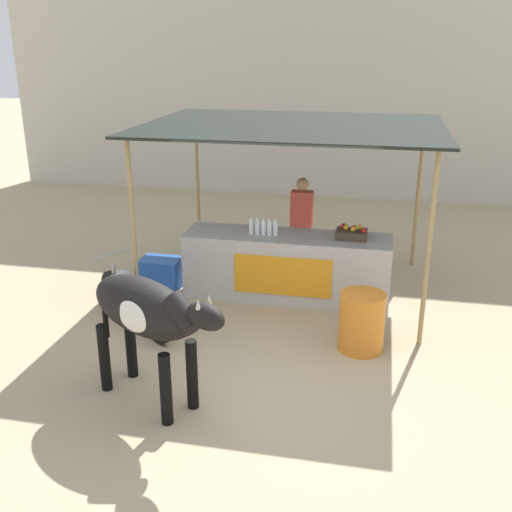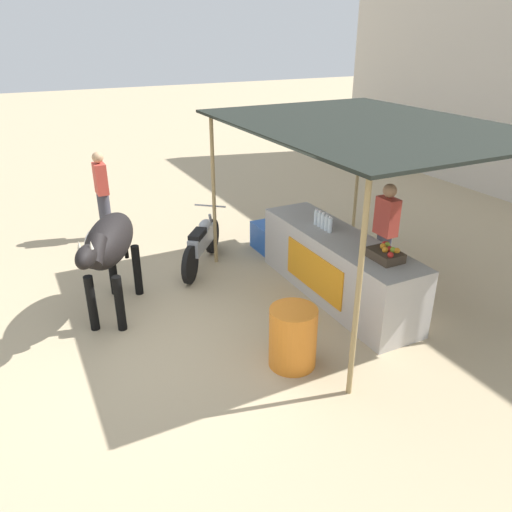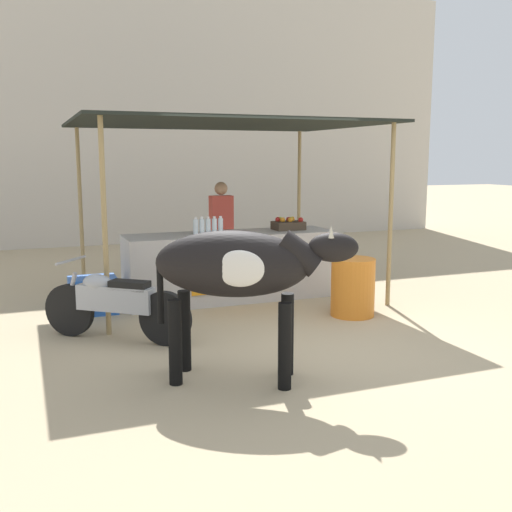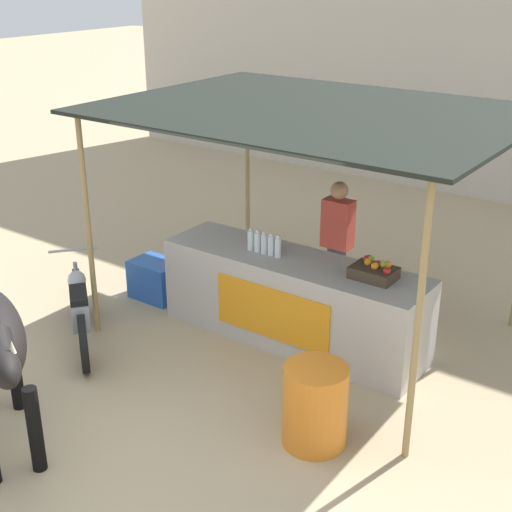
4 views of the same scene
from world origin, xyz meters
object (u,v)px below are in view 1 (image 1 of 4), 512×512
at_px(cooler_box, 161,274).
at_px(vendor_behind_counter, 301,228).
at_px(water_barrel, 362,322).
at_px(cow, 147,313).
at_px(stall_counter, 287,266).
at_px(fruit_crate, 352,233).
at_px(motorcycle_parked, 133,296).

bearing_deg(cooler_box, vendor_behind_counter, 22.55).
height_order(water_barrel, cow, cow).
relative_size(vendor_behind_counter, water_barrel, 2.21).
height_order(stall_counter, cow, cow).
bearing_deg(stall_counter, fruit_crate, 3.87).
bearing_deg(cooler_box, water_barrel, -23.23).
bearing_deg(cow, cooler_box, 108.49).
height_order(fruit_crate, vendor_behind_counter, vendor_behind_counter).
bearing_deg(stall_counter, water_barrel, -50.97).
distance_m(fruit_crate, motorcycle_parked, 3.19).
bearing_deg(vendor_behind_counter, water_barrel, -64.16).
height_order(vendor_behind_counter, water_barrel, vendor_behind_counter).
xyz_separation_m(fruit_crate, water_barrel, (0.24, -1.49, -0.66)).
xyz_separation_m(stall_counter, vendor_behind_counter, (0.10, 0.75, 0.37)).
relative_size(fruit_crate, motorcycle_parked, 0.30).
bearing_deg(water_barrel, stall_counter, 129.03).
bearing_deg(cow, fruit_crate, 58.70).
height_order(vendor_behind_counter, cooler_box, vendor_behind_counter).
distance_m(water_barrel, motorcycle_parked, 3.01).
bearing_deg(motorcycle_parked, cooler_box, 94.03).
relative_size(water_barrel, motorcycle_parked, 0.51).
bearing_deg(cow, stall_counter, 72.34).
xyz_separation_m(cooler_box, water_barrel, (3.10, -1.33, 0.13)).
bearing_deg(water_barrel, motorcycle_parked, 179.29).
bearing_deg(motorcycle_parked, stall_counter, 36.90).
distance_m(cooler_box, cow, 3.19).
relative_size(fruit_crate, cow, 0.25).
bearing_deg(fruit_crate, water_barrel, -80.71).
relative_size(water_barrel, cow, 0.42).
distance_m(cooler_box, water_barrel, 3.38).
height_order(cooler_box, motorcycle_parked, motorcycle_parked).
relative_size(stall_counter, vendor_behind_counter, 1.82).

